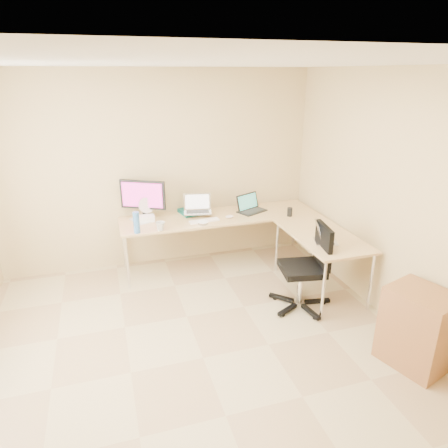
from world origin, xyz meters
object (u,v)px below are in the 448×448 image
object	(u,v)px
water_bottle	(136,223)
desk_fan	(147,208)
laptop_return	(326,234)
cabinet	(418,329)
office_chair	(302,267)
desk_main	(220,240)
laptop_center	(198,204)
monitor	(143,199)
mug	(160,226)
laptop_black	(252,203)
desk_return	(320,262)
keyboard	(204,221)

from	to	relation	value
water_bottle	desk_fan	xyz separation A→B (m)	(0.18, 0.50, 0.00)
laptop_return	cabinet	distance (m)	1.36
desk_fan	office_chair	distance (m)	2.16
desk_main	laptop_center	world-z (taller)	laptop_center
monitor	cabinet	world-z (taller)	monitor
monitor	laptop_center	bearing A→B (deg)	17.82
laptop_center	mug	bearing A→B (deg)	-135.36
desk_main	laptop_black	xyz separation A→B (m)	(0.47, 0.02, 0.49)
desk_fan	monitor	bearing A→B (deg)	-179.69
cabinet	desk_return	bearing A→B (deg)	78.29
desk_return	laptop_center	xyz separation A→B (m)	(-1.26, 1.07, 0.53)
desk_return	mug	world-z (taller)	mug
monitor	water_bottle	size ratio (longest dim) A/B	2.30
monitor	desk_return	bearing A→B (deg)	-3.43
keyboard	desk_fan	bearing A→B (deg)	146.40
office_chair	cabinet	xyz separation A→B (m)	(0.56, -1.18, -0.14)
laptop_black	water_bottle	world-z (taller)	water_bottle
water_bottle	office_chair	distance (m)	2.00
keyboard	laptop_return	distance (m)	1.57
water_bottle	cabinet	xyz separation A→B (m)	(2.25, -2.18, -0.50)
desk_return	laptop_center	size ratio (longest dim) A/B	3.58
water_bottle	laptop_black	bearing A→B (deg)	11.40
laptop_return	office_chair	xyz separation A→B (m)	(-0.32, -0.07, -0.33)
desk_return	laptop_center	bearing A→B (deg)	139.60
desk_fan	keyboard	bearing A→B (deg)	-27.31
laptop_center	keyboard	distance (m)	0.28
monitor	office_chair	bearing A→B (deg)	-15.83
desk_return	cabinet	distance (m)	1.49
monitor	laptop_center	distance (m)	0.71
keyboard	office_chair	world-z (taller)	office_chair
laptop_return	office_chair	world-z (taller)	office_chair
laptop_return	cabinet	size ratio (longest dim) A/B	0.38
mug	office_chair	xyz separation A→B (m)	(1.41, -1.00, -0.28)
desk_main	office_chair	bearing A→B (deg)	-66.28
keyboard	desk_fan	xyz separation A→B (m)	(-0.69, 0.36, 0.13)
laptop_center	keyboard	xyz separation A→B (m)	(0.03, -0.23, -0.16)
keyboard	cabinet	bearing A→B (deg)	-65.13
mug	laptop_center	bearing A→B (deg)	33.65
keyboard	mug	size ratio (longest dim) A/B	3.46
monitor	cabinet	xyz separation A→B (m)	(2.11, -2.68, -0.63)
keyboard	desk_fan	distance (m)	0.78
desk_fan	laptop_return	bearing A→B (deg)	-37.37
desk_fan	laptop_black	bearing A→B (deg)	-6.77
laptop_center	office_chair	xyz separation A→B (m)	(0.86, -1.37, -0.40)
desk_main	cabinet	bearing A→B (deg)	-65.58
laptop_black	keyboard	xyz separation A→B (m)	(-0.73, -0.18, -0.11)
desk_return	laptop_center	distance (m)	1.74
monitor	office_chair	size ratio (longest dim) A/B	0.61
desk_return	desk_fan	xyz separation A→B (m)	(-1.92, 1.20, 0.50)
water_bottle	office_chair	size ratio (longest dim) A/B	0.26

